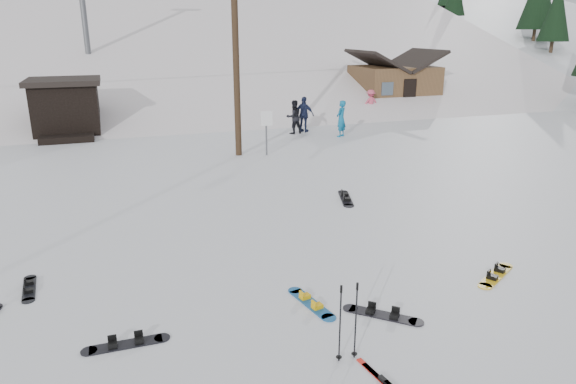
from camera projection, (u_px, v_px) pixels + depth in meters
name	position (u px, v px, depth m)	size (l,w,h in m)	color
ground	(321.00, 357.00, 8.29)	(200.00, 200.00, 0.00)	silver
ski_slope	(145.00, 177.00, 61.56)	(60.00, 75.00, 45.00)	silver
ridge_right	(441.00, 155.00, 68.37)	(34.00, 85.00, 36.00)	silver
treeline_right	(477.00, 76.00, 57.20)	(20.00, 60.00, 10.00)	black
treeline_crest	(126.00, 60.00, 85.87)	(50.00, 6.00, 10.00)	black
utility_pole	(235.00, 39.00, 20.11)	(2.00, 0.26, 9.00)	#3A2819
trail_sign	(266.00, 125.00, 21.10)	(0.50, 0.09, 1.85)	#595B60
lift_hut	(66.00, 107.00, 25.24)	(3.40, 4.10, 2.75)	black
cabin	(394.00, 85.00, 34.08)	(5.39, 4.40, 3.77)	brown
hero_snowboard	(311.00, 303.00, 9.87)	(0.52, 1.43, 0.10)	#175897
ski_poles	(348.00, 322.00, 8.03)	(0.37, 0.10, 1.34)	black
board_scatter_a	(126.00, 344.00, 8.59)	(1.45, 0.27, 0.10)	black
board_scatter_b	(29.00, 288.00, 10.44)	(0.34, 1.30, 0.09)	black
board_scatter_d	(382.00, 314.00, 9.47)	(1.20, 1.11, 0.11)	black
board_scatter_e	(496.00, 275.00, 10.98)	(1.37, 0.93, 0.11)	yellow
board_scatter_f	(346.00, 198.00, 15.95)	(0.71, 1.62, 0.12)	black
skier_teal	(341.00, 119.00, 24.93)	(0.64, 0.42, 1.76)	#0E6390
skier_dark	(294.00, 117.00, 25.66)	(0.81, 0.63, 1.67)	black
skier_pink	(370.00, 103.00, 31.07)	(1.00, 0.58, 1.55)	#CD4864
skier_navy	(304.00, 114.00, 26.04)	(1.05, 0.44, 1.80)	#192140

